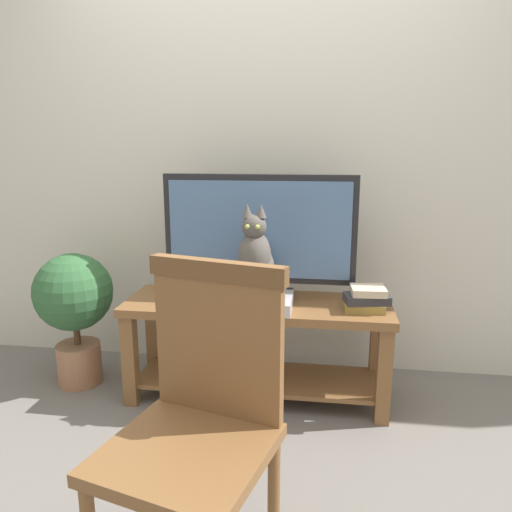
{
  "coord_description": "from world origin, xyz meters",
  "views": [
    {
      "loc": [
        0.34,
        -1.81,
        1.35
      ],
      "look_at": [
        0.01,
        0.55,
        0.8
      ],
      "focal_mm": 34.14,
      "sensor_mm": 36.0,
      "label": 1
    }
  ],
  "objects_px": {
    "tv_stand": "(257,333)",
    "book_stack": "(366,299)",
    "potted_plant": "(74,303)",
    "wooden_chair": "(201,407)",
    "tv": "(259,233)",
    "media_box": "(256,302)",
    "cat": "(255,263)"
  },
  "relations": [
    {
      "from": "tv",
      "to": "media_box",
      "type": "distance_m",
      "value": 0.36
    },
    {
      "from": "tv_stand",
      "to": "wooden_chair",
      "type": "height_order",
      "value": "wooden_chair"
    },
    {
      "from": "tv_stand",
      "to": "media_box",
      "type": "height_order",
      "value": "media_box"
    },
    {
      "from": "tv_stand",
      "to": "media_box",
      "type": "relative_size",
      "value": 3.77
    },
    {
      "from": "wooden_chair",
      "to": "book_stack",
      "type": "distance_m",
      "value": 1.21
    },
    {
      "from": "media_box",
      "to": "cat",
      "type": "distance_m",
      "value": 0.21
    },
    {
      "from": "media_box",
      "to": "potted_plant",
      "type": "distance_m",
      "value": 1.05
    },
    {
      "from": "media_box",
      "to": "book_stack",
      "type": "relative_size",
      "value": 1.57
    },
    {
      "from": "tv_stand",
      "to": "potted_plant",
      "type": "xyz_separation_m",
      "value": [
        -1.03,
        0.01,
        0.11
      ]
    },
    {
      "from": "tv_stand",
      "to": "wooden_chair",
      "type": "distance_m",
      "value": 1.15
    },
    {
      "from": "tv",
      "to": "wooden_chair",
      "type": "distance_m",
      "value": 1.24
    },
    {
      "from": "book_stack",
      "to": "potted_plant",
      "type": "height_order",
      "value": "potted_plant"
    },
    {
      "from": "tv_stand",
      "to": "book_stack",
      "type": "relative_size",
      "value": 5.93
    },
    {
      "from": "tv_stand",
      "to": "wooden_chair",
      "type": "bearing_deg",
      "value": -90.78
    },
    {
      "from": "tv",
      "to": "cat",
      "type": "distance_m",
      "value": 0.22
    },
    {
      "from": "cat",
      "to": "wooden_chair",
      "type": "xyz_separation_m",
      "value": [
        -0.02,
        -1.02,
        -0.2
      ]
    },
    {
      "from": "tv",
      "to": "media_box",
      "type": "height_order",
      "value": "tv"
    },
    {
      "from": "media_box",
      "to": "book_stack",
      "type": "height_order",
      "value": "book_stack"
    },
    {
      "from": "book_stack",
      "to": "media_box",
      "type": "bearing_deg",
      "value": -176.5
    },
    {
      "from": "cat",
      "to": "book_stack",
      "type": "distance_m",
      "value": 0.58
    },
    {
      "from": "tv",
      "to": "potted_plant",
      "type": "height_order",
      "value": "tv"
    },
    {
      "from": "potted_plant",
      "to": "cat",
      "type": "bearing_deg",
      "value": -6.67
    },
    {
      "from": "tv_stand",
      "to": "book_stack",
      "type": "xyz_separation_m",
      "value": [
        0.55,
        -0.06,
        0.23
      ]
    },
    {
      "from": "book_stack",
      "to": "potted_plant",
      "type": "xyz_separation_m",
      "value": [
        -1.59,
        0.07,
        -0.12
      ]
    },
    {
      "from": "cat",
      "to": "potted_plant",
      "type": "distance_m",
      "value": 1.09
    },
    {
      "from": "book_stack",
      "to": "cat",
      "type": "bearing_deg",
      "value": -174.78
    },
    {
      "from": "potted_plant",
      "to": "wooden_chair",
      "type": "bearing_deg",
      "value": -48.13
    },
    {
      "from": "media_box",
      "to": "book_stack",
      "type": "bearing_deg",
      "value": 3.5
    },
    {
      "from": "media_box",
      "to": "wooden_chair",
      "type": "height_order",
      "value": "wooden_chair"
    },
    {
      "from": "tv",
      "to": "book_stack",
      "type": "xyz_separation_m",
      "value": [
        0.55,
        -0.14,
        -0.29
      ]
    },
    {
      "from": "tv",
      "to": "book_stack",
      "type": "relative_size",
      "value": 4.31
    },
    {
      "from": "media_box",
      "to": "potted_plant",
      "type": "height_order",
      "value": "potted_plant"
    }
  ]
}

